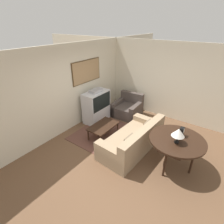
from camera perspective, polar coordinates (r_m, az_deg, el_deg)
name	(u,v)px	position (r m, az deg, el deg)	size (l,w,h in m)	color
ground_plane	(124,150)	(5.07, 3.91, -12.30)	(12.00, 12.00, 0.00)	brown
wall_back	(68,89)	(5.65, -14.24, 7.18)	(12.00, 0.10, 2.70)	beige
wall_right	(165,81)	(6.58, 16.83, 9.64)	(0.06, 12.00, 2.70)	beige
area_rug	(106,134)	(5.66, -1.91, -7.31)	(1.90, 1.80, 0.01)	brown
tv	(97,106)	(6.21, -5.07, 1.89)	(0.98, 0.52, 1.19)	silver
couch	(133,141)	(4.96, 6.97, -9.24)	(2.09, 1.06, 0.80)	#9E8466
armchair	(128,109)	(6.71, 5.15, 1.14)	(1.01, 0.98, 0.82)	#473D38
coffee_table	(103,127)	(5.40, -2.88, -4.76)	(0.96, 0.58, 0.40)	black
console_table	(177,141)	(4.40, 20.47, -8.99)	(1.29, 1.29, 0.81)	black
table_lamp	(178,133)	(4.11, 20.87, -6.31)	(0.29, 0.29, 0.36)	black
mantel_clock	(182,132)	(4.46, 21.77, -6.03)	(0.13, 0.10, 0.22)	black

